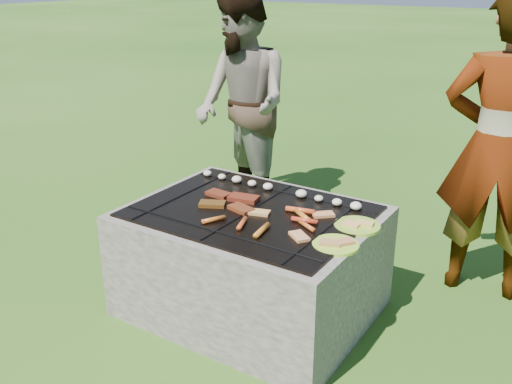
# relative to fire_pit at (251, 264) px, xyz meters

# --- Properties ---
(lawn) EXTENTS (60.00, 60.00, 0.00)m
(lawn) POSITION_rel_fire_pit_xyz_m (0.00, 0.00, -0.28)
(lawn) COLOR #214C13
(lawn) RESTS_ON ground
(fire_pit) EXTENTS (1.30, 1.00, 0.62)m
(fire_pit) POSITION_rel_fire_pit_xyz_m (0.00, 0.00, 0.00)
(fire_pit) COLOR #9E978D
(fire_pit) RESTS_ON ground
(mushrooms) EXTENTS (1.06, 0.06, 0.04)m
(mushrooms) POSITION_rel_fire_pit_xyz_m (0.01, 0.31, 0.35)
(mushrooms) COLOR beige
(mushrooms) RESTS_ON fire_pit
(pork_slabs) EXTENTS (0.38, 0.29, 0.02)m
(pork_slabs) POSITION_rel_fire_pit_xyz_m (-0.15, 0.03, 0.34)
(pork_slabs) COLOR maroon
(pork_slabs) RESTS_ON fire_pit
(sausages) EXTENTS (0.54, 0.43, 0.03)m
(sausages) POSITION_rel_fire_pit_xyz_m (0.21, -0.06, 0.34)
(sausages) COLOR #F64828
(sausages) RESTS_ON fire_pit
(bread_on_grate) EXTENTS (0.45, 0.42, 0.02)m
(bread_on_grate) POSITION_rel_fire_pit_xyz_m (0.26, -0.02, 0.34)
(bread_on_grate) COLOR tan
(bread_on_grate) RESTS_ON fire_pit
(plate_far) EXTENTS (0.27, 0.27, 0.03)m
(plate_far) POSITION_rel_fire_pit_xyz_m (0.56, 0.13, 0.33)
(plate_far) COLOR #BDCD31
(plate_far) RESTS_ON fire_pit
(plate_near) EXTENTS (0.29, 0.29, 0.03)m
(plate_near) POSITION_rel_fire_pit_xyz_m (0.56, -0.13, 0.33)
(plate_near) COLOR #CFF139
(plate_near) RESTS_ON fire_pit
(cook) EXTENTS (0.72, 0.54, 1.77)m
(cook) POSITION_rel_fire_pit_xyz_m (1.04, 0.95, 0.60)
(cook) COLOR gray
(cook) RESTS_ON ground
(bystander) EXTENTS (1.04, 0.97, 1.71)m
(bystander) POSITION_rel_fire_pit_xyz_m (-0.85, 1.18, 0.57)
(bystander) COLOR gray
(bystander) RESTS_ON ground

